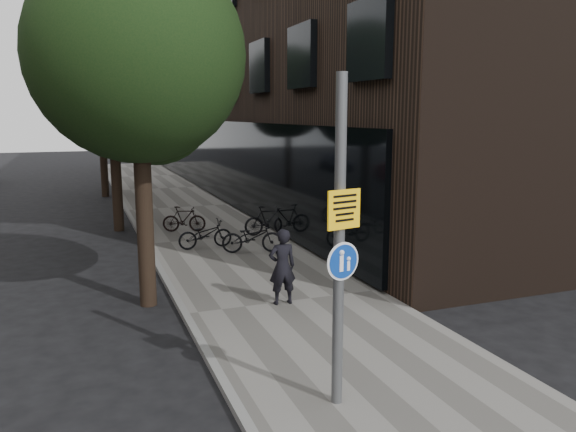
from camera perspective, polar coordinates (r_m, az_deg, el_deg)
name	(u,v)px	position (r m, az deg, el deg)	size (l,w,h in m)	color
ground	(348,373)	(9.43, 6.14, -15.59)	(120.00, 120.00, 0.00)	black
sidewalk	(217,240)	(18.48, -7.25, -2.43)	(4.50, 60.00, 0.12)	slate
curb_edge	(146,245)	(18.11, -14.19, -2.92)	(0.15, 60.00, 0.13)	slate
building_right_dark_brick	(309,23)	(32.41, 2.15, 18.99)	(12.00, 40.00, 18.00)	black
street_tree_near	(140,65)	(12.30, -14.77, 14.63)	(4.40, 4.40, 7.50)	black
street_tree_mid	(113,85)	(20.76, -17.35, 12.63)	(5.00, 5.00, 7.80)	black
street_tree_far	(101,93)	(29.73, -18.46, 11.73)	(5.00, 5.00, 7.80)	black
signpost	(339,244)	(7.54, 5.22, -2.83)	(0.52, 0.15, 4.52)	#595B5E
pedestrian	(282,267)	(11.90, -0.60, -5.16)	(0.60, 0.39, 1.63)	black
parked_bike_facade_near	(252,237)	(16.39, -3.67, -2.14)	(0.61, 1.76, 0.92)	black
parked_bike_facade_far	(268,220)	(18.75, -2.01, -0.44)	(0.46, 1.65, 0.99)	black
parked_bike_curb_near	(205,234)	(17.07, -8.41, -1.84)	(0.57, 1.64, 0.86)	black
parked_bike_curb_far	(184,219)	(19.58, -10.52, -0.30)	(0.42, 1.47, 0.88)	black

